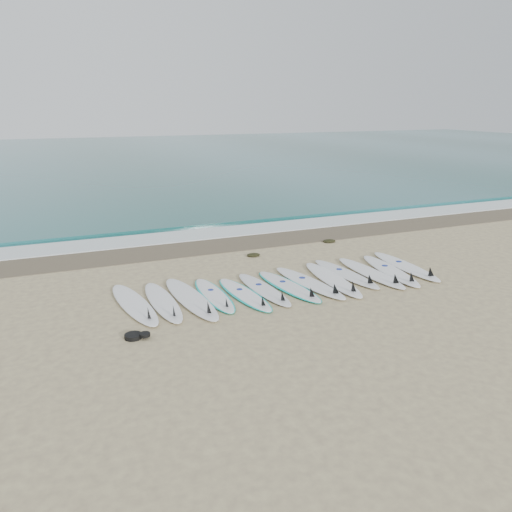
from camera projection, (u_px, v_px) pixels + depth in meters
name	position (u px, v px, depth m)	size (l,w,h in m)	color
ground	(286.00, 286.00, 11.86)	(120.00, 120.00, 0.00)	tan
ocean	(113.00, 158.00, 40.59)	(120.00, 55.00, 0.03)	#1E5F60
wet_sand_band	(229.00, 244.00, 15.49)	(120.00, 1.80, 0.01)	brown
foam_band	(215.00, 233.00, 16.72)	(120.00, 1.40, 0.04)	silver
wave_crest	(202.00, 223.00, 18.04)	(120.00, 1.00, 0.10)	#1E5F60
surfboard_0	(135.00, 304.00, 10.64)	(0.93, 2.78, 0.35)	white
surfboard_1	(163.00, 302.00, 10.77)	(0.61, 2.58, 0.33)	white
surfboard_2	(192.00, 299.00, 10.95)	(0.87, 2.91, 0.37)	white
surfboard_3	(214.00, 295.00, 11.21)	(0.59, 2.34, 0.30)	white
surfboard_4	(245.00, 294.00, 11.24)	(0.82, 2.42, 0.30)	white
surfboard_5	(265.00, 290.00, 11.51)	(0.69, 2.47, 0.31)	silver
surfboard_6	(289.00, 286.00, 11.74)	(0.95, 2.54, 0.31)	white
surfboard_7	(311.00, 283.00, 11.93)	(0.95, 2.71, 0.34)	white
surfboard_8	(334.00, 280.00, 12.15)	(0.72, 2.77, 0.35)	white
surfboard_9	(347.00, 274.00, 12.57)	(0.76, 2.61, 0.33)	silver
surfboard_10	(372.00, 273.00, 12.63)	(0.63, 2.71, 0.35)	white
surfboard_11	(391.00, 271.00, 12.80)	(0.89, 2.75, 0.35)	white
surfboard_12	(407.00, 266.00, 13.14)	(0.65, 2.74, 0.35)	white
seaweed_near	(253.00, 255.00, 14.23)	(0.39, 0.30, 0.08)	black
seaweed_far	(329.00, 241.00, 15.67)	(0.41, 0.32, 0.08)	black
leash_coil	(136.00, 336.00, 9.22)	(0.46, 0.36, 0.11)	black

